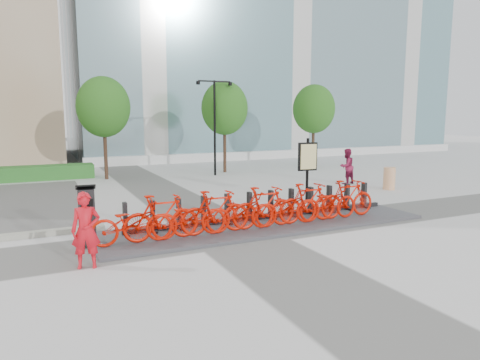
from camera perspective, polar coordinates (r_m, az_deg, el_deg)
name	(u,v)px	position (r m, az deg, el deg)	size (l,w,h in m)	color
ground	(230,234)	(11.58, -1.32, -7.18)	(120.00, 120.00, 0.00)	silver
glass_building	(254,18)	(41.62, 1.92, 20.74)	(32.00, 16.00, 24.00)	#539EA9
hedge_b	(30,173)	(23.56, -26.24, 0.81)	(6.00, 1.20, 0.70)	#1A6D19
tree_1	(103,107)	(22.41, -17.75, 9.24)	(2.60, 2.60, 5.10)	black
tree_2	(225,108)	(24.16, -2.08, 9.54)	(2.60, 2.60, 5.10)	black
tree_3	(314,109)	(27.09, 9.83, 9.30)	(2.60, 2.60, 5.10)	black
streetlamp	(215,116)	(22.85, -3.40, 8.45)	(2.00, 0.20, 5.00)	black
dock_pad	(267,225)	(12.39, 3.64, -5.97)	(9.60, 2.40, 0.08)	#48484E
dock_rail_posts	(261,206)	(12.72, 2.87, -3.43)	(8.02, 0.50, 0.85)	black
bike_0	(132,223)	(10.63, -14.20, -5.52)	(0.69, 1.98, 1.04)	red
bike_1	(161,217)	(10.77, -10.43, -4.91)	(0.54, 1.92, 1.16)	red
bike_2	(189,217)	(10.98, -6.78, -4.87)	(0.69, 1.98, 1.04)	red
bike_3	(215,212)	(11.21, -3.29, -4.25)	(0.54, 1.92, 1.16)	red
bike_4	(240,211)	(11.50, 0.05, -4.20)	(0.69, 1.98, 1.04)	red
bike_5	(264,207)	(11.81, 3.22, -3.60)	(0.54, 1.92, 1.16)	red
bike_6	(286,207)	(12.17, 6.20, -3.55)	(0.69, 1.98, 1.04)	red
bike_7	(308,202)	(12.55, 9.02, -2.98)	(0.54, 1.92, 1.16)	red
bike_8	(328,202)	(12.97, 11.65, -2.93)	(0.69, 1.98, 1.04)	red
bike_9	(347,198)	(13.40, 14.12, -2.40)	(0.54, 1.92, 1.16)	red
kiosk	(87,215)	(10.88, -19.73, -4.45)	(0.48, 0.41, 1.47)	black
worker_red	(86,230)	(9.42, -19.86, -6.32)	(0.58, 0.38, 1.60)	red
pedestrian	(347,166)	(20.57, 14.03, 1.78)	(0.80, 0.63, 1.65)	maroon
construction_barrel	(389,178)	(19.56, 19.28, 0.20)	(0.50, 0.50, 0.96)	orange
map_sign	(308,159)	(16.21, 9.01, 2.75)	(0.77, 0.18, 2.33)	black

